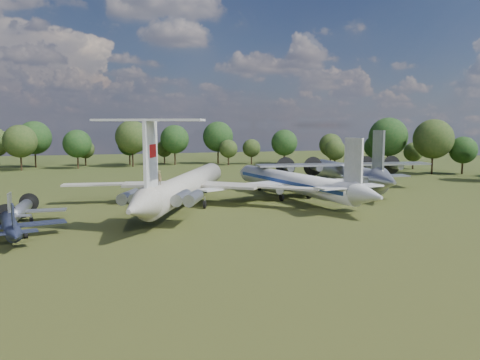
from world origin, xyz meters
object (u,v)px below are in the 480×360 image
object	(u,v)px
tu104_jet	(292,186)
person_on_il62	(159,178)
an12_transport	(346,177)
small_prop_northwest	(19,214)
il62_airliner	(188,189)
small_prop_west	(10,229)

from	to	relation	value
tu104_jet	person_on_il62	bearing A→B (deg)	-157.52
an12_transport	small_prop_northwest	world-z (taller)	an12_transport
il62_airliner	small_prop_northwest	xyz separation A→B (m)	(-24.45, -6.08, -1.52)
il62_airliner	small_prop_west	world-z (taller)	il62_airliner
small_prop_west	person_on_il62	size ratio (longest dim) A/B	9.06
small_prop_west	person_on_il62	xyz separation A→B (m)	(17.59, 2.45, 5.14)
tu104_jet	small_prop_northwest	world-z (taller)	tu104_jet
il62_airliner	tu104_jet	world-z (taller)	il62_airliner
an12_transport	person_on_il62	xyz separation A→B (m)	(-40.69, -22.64, 3.70)
an12_transport	small_prop_west	size ratio (longest dim) A/B	2.41
il62_airliner	an12_transport	xyz separation A→B (m)	(34.28, 8.79, -0.05)
il62_airliner	person_on_il62	distance (m)	15.69
il62_airliner	tu104_jet	bearing A→B (deg)	29.31
small_prop_west	person_on_il62	bearing A→B (deg)	-4.80
tu104_jet	person_on_il62	size ratio (longest dim) A/B	25.82
small_prop_west	il62_airliner	bearing A→B (deg)	21.45
tu104_jet	small_prop_northwest	bearing A→B (deg)	-178.64
il62_airliner	person_on_il62	size ratio (longest dim) A/B	29.88
il62_airliner	tu104_jet	distance (m)	19.22
small_prop_northwest	il62_airliner	bearing A→B (deg)	16.72
il62_airliner	small_prop_northwest	bearing A→B (deg)	-141.22
il62_airliner	small_prop_northwest	world-z (taller)	il62_airliner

